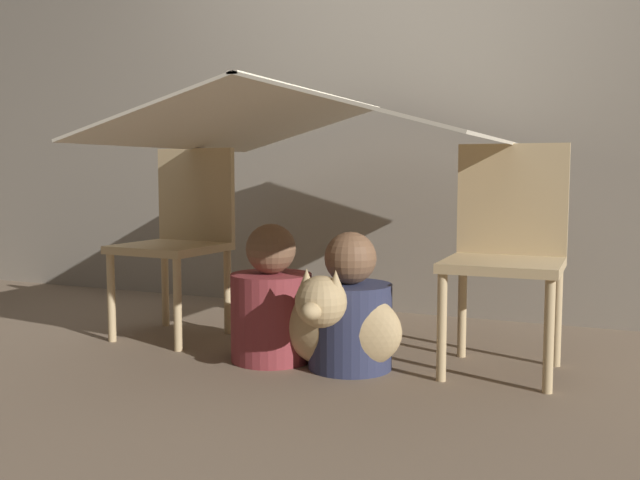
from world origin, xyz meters
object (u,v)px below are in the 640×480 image
at_px(person_front, 271,305).
at_px(dog, 336,323).
at_px(chair_right, 506,246).
at_px(person_second, 350,313).
at_px(chair_left, 181,233).

bearing_deg(person_front, dog, -11.76).
xyz_separation_m(chair_right, person_second, (-0.56, -0.24, -0.27)).
relative_size(chair_right, person_second, 1.64).
xyz_separation_m(chair_left, person_second, (0.95, -0.24, -0.27)).
relative_size(person_front, person_second, 1.04).
bearing_deg(person_front, chair_right, 15.73).
bearing_deg(person_front, chair_left, 157.43).
height_order(chair_right, dog, chair_right).
relative_size(chair_right, person_front, 1.57).
relative_size(person_front, dog, 1.13).
bearing_deg(chair_right, dog, -152.10).
distance_m(chair_right, dog, 0.73).
height_order(chair_left, chair_right, same).
xyz_separation_m(chair_left, chair_right, (1.50, 0.00, 0.00)).
distance_m(chair_right, person_second, 0.66).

